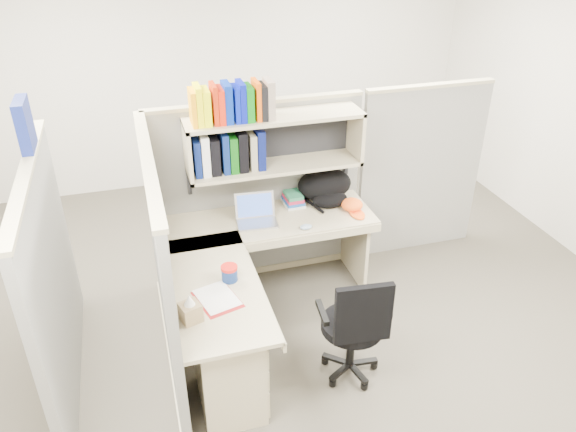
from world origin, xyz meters
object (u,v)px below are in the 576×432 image
object	(u,v)px
backpack	(327,188)
laptop	(257,211)
desk	(243,322)
task_chair	(353,342)
snack_canister	(229,273)

from	to	relation	value
backpack	laptop	bearing A→B (deg)	-161.61
desk	task_chair	size ratio (longest dim) A/B	1.90
snack_canister	desk	bearing A→B (deg)	-65.51
backpack	task_chair	world-z (taller)	backpack
laptop	task_chair	distance (m)	1.28
backpack	snack_canister	size ratio (longest dim) A/B	4.07
desk	task_chair	distance (m)	0.78
desk	laptop	size ratio (longest dim) A/B	5.45
desk	task_chair	bearing A→B (deg)	-21.87
desk	snack_canister	world-z (taller)	snack_canister
laptop	desk	bearing A→B (deg)	-105.81
laptop	snack_canister	distance (m)	0.78
laptop	backpack	distance (m)	0.69
laptop	task_chair	size ratio (longest dim) A/B	0.35
backpack	snack_canister	bearing A→B (deg)	-136.96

